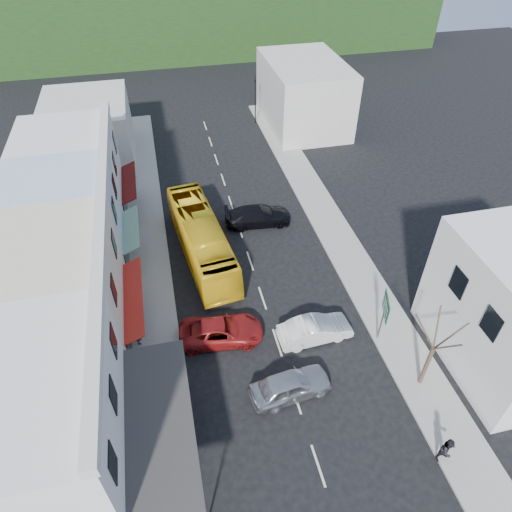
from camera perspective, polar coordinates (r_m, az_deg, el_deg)
The scene contains 16 objects.
ground at distance 29.52m, azimuth 2.67°, elevation -10.74°, with size 120.00×120.00×0.00m, color black.
sidewalk_left at distance 35.94m, azimuth -13.20°, elevation -0.24°, with size 3.00×52.00×0.15m, color gray.
sidewalk_right at distance 38.13m, azimuth 9.68°, elevation 3.12°, with size 3.00×52.00×0.15m, color gray.
shopfront_row at distance 30.36m, azimuth -23.19°, elevation -2.15°, with size 8.25×30.00×8.00m.
distant_block_left at distance 49.25m, azimuth -20.15°, elevation 14.45°, with size 8.00×10.00×6.00m, color #B7B2A8.
distant_block_right at distance 53.92m, azimuth 5.99°, elevation 19.50°, with size 8.00×12.00×7.00m, color #B7B2A8.
bus at distance 34.62m, azimuth -6.84°, elevation 2.08°, with size 2.50×11.60×3.10m, color yellow.
car_silver at distance 26.87m, azimuth 4.31°, elevation -15.93°, with size 1.80×4.40×1.40m, color #B2B2B7.
car_white at distance 29.42m, azimuth 7.36°, elevation -9.24°, with size 1.80×4.40×1.40m, color silver.
car_red at distance 29.23m, azimuth -4.35°, elevation -9.38°, with size 1.90×4.60×1.40m, color maroon.
car_black_near at distance 38.10m, azimuth 0.22°, elevation 4.93°, with size 1.84×4.50×1.40m, color black.
pedestrian_left at distance 29.60m, azimuth -14.59°, elevation -9.31°, with size 0.60×0.40×1.70m, color black.
pedestrian_right at distance 26.44m, azimuth 22.84°, elevation -21.46°, with size 0.70×0.44×1.70m, color black.
direction_sign at distance 29.20m, azimuth 15.52°, elevation -7.64°, with size 0.72×1.72×3.87m, color #0A562C, non-canonical shape.
street_tree at distance 26.87m, azimuth 21.28°, elevation -10.76°, with size 2.67×2.67×6.49m, color #382C23, non-canonical shape.
traffic_signal at distance 54.16m, azimuth -0.09°, elevation 18.91°, with size 0.76×1.17×5.42m, color black, non-canonical shape.
Camera 1 is at (-5.42, -17.42, 23.21)m, focal length 32.00 mm.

